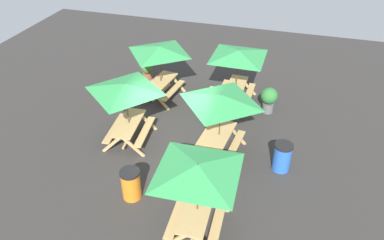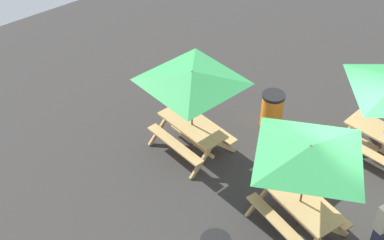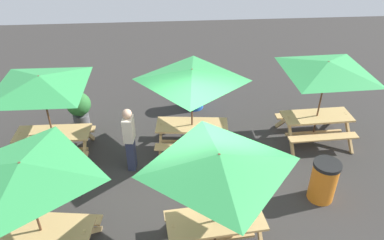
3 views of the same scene
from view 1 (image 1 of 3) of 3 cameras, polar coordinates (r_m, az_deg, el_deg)
name	(u,v)px [view 1 (image 1 of 3)]	position (r m, az deg, el deg)	size (l,w,h in m)	color
ground_plane	(174,145)	(13.17, -2.83, -3.89)	(24.00, 24.00, 0.00)	#33302D
picnic_table_0	(198,174)	(9.13, 0.88, -8.20)	(2.83, 2.83, 2.34)	tan
picnic_table_1	(159,54)	(15.00, -5.00, 10.05)	(2.25, 2.25, 2.34)	tan
picnic_table_2	(221,103)	(11.72, 4.41, 2.56)	(2.19, 2.19, 2.34)	tan
picnic_table_3	(125,92)	(12.48, -10.13, 4.24)	(2.18, 2.18, 2.34)	tan
picnic_table_4	(238,58)	(14.71, 7.06, 9.41)	(2.83, 2.83, 2.34)	tan
trash_bin_blue	(282,157)	(12.25, 13.58, -5.47)	(0.59, 0.59, 0.98)	blue
trash_bin_orange	(131,184)	(11.15, -9.27, -9.60)	(0.59, 0.59, 0.98)	orange
potted_plant_0	(147,68)	(16.89, -6.85, 7.83)	(0.56, 0.56, 1.18)	#935138
potted_plant_1	(269,98)	(14.89, 11.65, 3.27)	(0.66, 0.66, 1.06)	#59595B
person_standing	(211,105)	(13.67, 2.96, 2.27)	(0.26, 0.38, 1.67)	#2D334C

